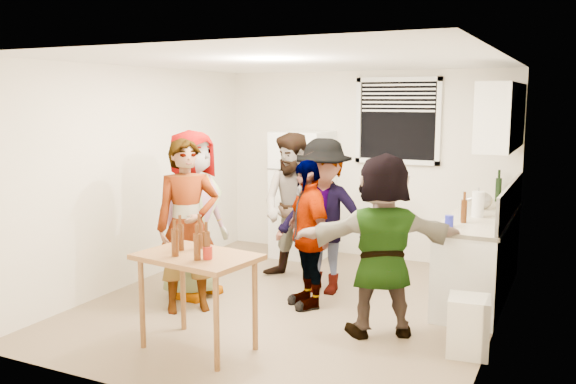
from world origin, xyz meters
The scene contains 23 objects.
room centered at (0.00, 0.00, 0.00)m, with size 4.00×4.50×2.50m, color white, non-canonical shape.
window centered at (0.45, 2.21, 1.85)m, with size 1.12×0.10×1.06m, color white, non-canonical shape.
refrigerator centered at (-0.75, 1.88, 0.85)m, with size 0.70×0.70×1.70m, color white.
counter_lower centered at (1.70, 1.15, 0.43)m, with size 0.60×2.20×0.86m, color white.
countertop centered at (1.70, 1.15, 0.88)m, with size 0.64×2.22×0.04m, color beige.
backsplash centered at (1.99, 1.15, 1.08)m, with size 0.03×2.20×0.36m, color beige.
upper_cabinets centered at (1.83, 1.35, 1.95)m, with size 0.34×1.60×0.70m, color white.
kettle centered at (1.65, 1.52, 0.90)m, with size 0.25×0.21×0.21m, color silver, non-canonical shape.
paper_towel centered at (1.68, 0.99, 0.90)m, with size 0.13×0.13×0.27m, color white.
wine_bottle centered at (1.75, 2.10, 0.90)m, with size 0.07×0.07×0.29m, color black.
beer_bottle_counter centered at (1.60, 0.62, 0.90)m, with size 0.06×0.06×0.23m, color #47230C.
blue_cup centered at (1.51, 0.36, 0.90)m, with size 0.08×0.08×0.11m, color #1C20A3.
picture_frame centered at (1.92, 1.70, 0.98)m, with size 0.02×0.19×0.16m, color gold.
trash_bin centered at (1.87, -0.51, 0.25)m, with size 0.34×0.34×0.50m, color silver.
serving_table centered at (-0.25, -1.39, 0.00)m, with size 0.99×0.66×0.83m, color brown, non-canonical shape.
beer_bottle_table centered at (-0.14, -1.54, 0.83)m, with size 0.06×0.06×0.22m, color #47230C.
red_cup centered at (-0.08, -1.48, 0.83)m, with size 0.08×0.08×0.11m, color maroon.
guest_grey centered at (-1.11, -0.19, 0.00)m, with size 0.88×1.81×0.58m, color gray.
guest_stripe centered at (-0.88, -0.62, 0.00)m, with size 0.64×1.75×0.42m, color #141933.
guest_back_left centered at (-0.35, 0.78, 0.00)m, with size 0.85×1.75×0.66m, color brown.
guest_back_right centered at (0.12, 0.52, 0.00)m, with size 1.11×1.71×0.64m, color #3B3B3F.
guest_black centered at (0.15, 0.02, 0.00)m, with size 0.90×1.53×0.37m, color black.
guest_orange centered at (1.06, -0.39, 0.00)m, with size 1.55×1.67×0.49m, color #F4AC59.
Camera 1 is at (2.62, -5.56, 2.14)m, focal length 38.00 mm.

